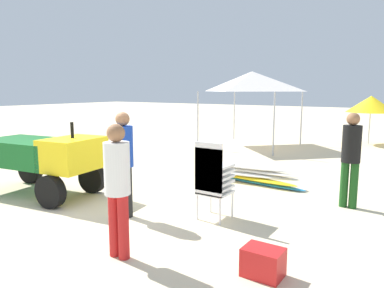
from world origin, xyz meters
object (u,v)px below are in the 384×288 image
Objects in this scene: surfboard_pile at (248,174)px; popup_canopy at (252,82)px; beach_umbrella_left at (371,104)px; cooler_box at (263,262)px; lifeguard_near_left at (351,154)px; traffic_cone_near at (53,156)px; lifeguard_near_center at (124,157)px; utility_cart at (43,156)px; stacked_plastic_chairs at (212,175)px; lifeguard_near_right at (117,182)px.

popup_canopy is (-2.20, 4.95, 2.18)m from surfboard_pile.
cooler_box is at bearing -87.40° from beach_umbrella_left.
traffic_cone_near is at bearing -174.79° from lifeguard_near_left.
popup_canopy reaches higher than lifeguard_near_center.
beach_umbrella_left is at bearing 78.86° from lifeguard_near_center.
cooler_box is (4.92, -0.59, -0.62)m from utility_cart.
stacked_plastic_chairs is 0.47× the size of surfboard_pile.
traffic_cone_near reaches higher than cooler_box.
lifeguard_near_left is at bearing -84.31° from beach_umbrella_left.
stacked_plastic_chairs is at bearing 138.69° from cooler_box.
beach_umbrella_left is (1.39, 7.90, 1.35)m from surfboard_pile.
lifeguard_near_right is at bearing -19.66° from utility_cart.
utility_cart is 1.45× the size of beach_umbrella_left.
surfboard_pile is 1.46× the size of beach_umbrella_left.
popup_canopy reaches higher than surfboard_pile.
popup_canopy reaches higher than stacked_plastic_chairs.
cooler_box is (4.12, -8.69, -2.21)m from popup_canopy.
stacked_plastic_chairs is at bearing -11.75° from traffic_cone_near.
lifeguard_near_center is (-3.02, -2.55, 0.03)m from lifeguard_near_left.
lifeguard_near_right is 9.66m from popup_canopy.
beach_umbrella_left reaches higher than lifeguard_near_center.
lifeguard_near_left reaches higher than surfboard_pile.
surfboard_pile is at bearing 46.26° from utility_cart.
lifeguard_near_left is (1.71, 1.91, 0.24)m from stacked_plastic_chairs.
lifeguard_near_center is at bearing -139.89° from lifeguard_near_left.
stacked_plastic_chairs is (3.53, 0.63, -0.04)m from utility_cart.
stacked_plastic_chairs reaches higher than traffic_cone_near.
beach_umbrella_left is (-0.85, 8.51, 0.56)m from lifeguard_near_left.
lifeguard_near_center is 4.96m from traffic_cone_near.
popup_canopy is 4.72m from beach_umbrella_left.
popup_canopy is at bearing 114.01° from surfboard_pile.
lifeguard_near_left is at bearing 84.16° from cooler_box.
utility_cart is at bearing -133.74° from surfboard_pile.
beach_umbrella_left reaches higher than traffic_cone_near.
beach_umbrella_left is at bearing 92.60° from cooler_box.
cooler_box is (2.70, -0.58, -0.84)m from lifeguard_near_center.
lifeguard_near_center is at bearing -101.14° from beach_umbrella_left.
surfboard_pile is 0.94× the size of popup_canopy.
stacked_plastic_chairs is 0.76× the size of lifeguard_near_left.
beach_umbrella_left reaches higher than cooler_box.
surfboard_pile is at bearing 75.94° from lifeguard_near_center.
traffic_cone_near is at bearing -166.30° from surfboard_pile.
popup_canopy is at bearing 63.42° from traffic_cone_near.
lifeguard_near_center is at bearing -104.06° from surfboard_pile.
cooler_box is (1.70, 0.56, -0.81)m from lifeguard_near_right.
lifeguard_near_center is 0.94× the size of beach_umbrella_left.
surfboard_pile is at bearing 13.70° from traffic_cone_near.
stacked_plastic_chairs is 0.69× the size of beach_umbrella_left.
surfboard_pile reaches higher than cooler_box.
beach_umbrella_left reaches higher than utility_cart.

